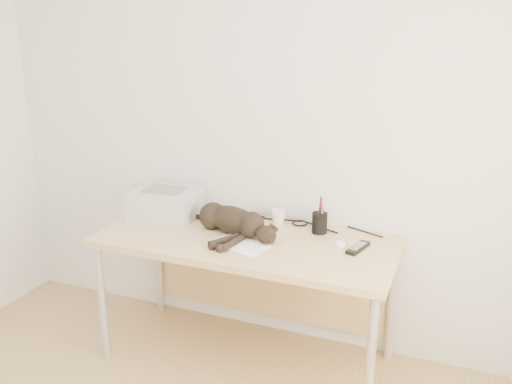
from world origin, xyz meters
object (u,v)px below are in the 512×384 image
at_px(cat, 230,221).
at_px(mug, 278,217).
at_px(printer, 166,203).
at_px(desk, 253,255).
at_px(pen_cup, 320,222).
at_px(mouse, 340,242).

xyz_separation_m(cat, mug, (0.20, 0.23, -0.03)).
height_order(printer, cat, printer).
relative_size(desk, cat, 2.41).
distance_m(printer, mug, 0.67).
bearing_deg(printer, desk, -4.15).
distance_m(printer, pen_cup, 0.92).
xyz_separation_m(pen_cup, mouse, (0.15, -0.13, -0.04)).
relative_size(cat, pen_cup, 3.10).
distance_m(mug, pen_cup, 0.26).
bearing_deg(mouse, pen_cup, 116.93).
height_order(desk, pen_cup, pen_cup).
height_order(desk, cat, cat).
bearing_deg(mug, mouse, -23.53).
relative_size(desk, mouse, 15.32).
height_order(mug, pen_cup, pen_cup).
bearing_deg(pen_cup, printer, -173.91).
bearing_deg(desk, mug, 66.07).
bearing_deg(mouse, cat, 163.17).
xyz_separation_m(desk, cat, (-0.12, -0.05, 0.20)).
distance_m(printer, mouse, 1.06).
bearing_deg(desk, printer, 175.85).
xyz_separation_m(printer, mug, (0.65, 0.15, -0.04)).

